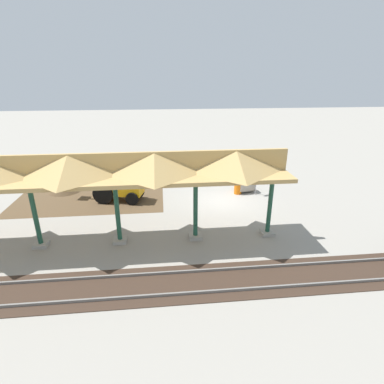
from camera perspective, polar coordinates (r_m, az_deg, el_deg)
ground_plane at (r=21.36m, az=5.88°, el=-1.72°), size 120.00×120.00×0.00m
dirt_work_zone at (r=23.45m, az=-18.50°, el=-0.60°), size 10.49×7.00×0.01m
platform_canopy at (r=15.54m, az=-22.27°, el=4.15°), size 21.51×3.20×4.90m
rail_tracks at (r=14.07m, az=13.15°, el=-15.64°), size 60.00×2.58×0.15m
stop_sign at (r=22.37m, az=12.22°, el=3.43°), size 0.68×0.40×2.26m
backhoe at (r=21.59m, az=-14.04°, el=1.58°), size 5.38×2.38×2.82m
dirt_mound at (r=25.07m, az=-22.98°, el=0.19°), size 4.95×4.95×2.07m
concrete_pipe at (r=23.08m, az=10.10°, el=1.32°), size 1.42×1.30×1.10m
traffic_barrel at (r=22.68m, az=8.73°, el=0.77°), size 0.56×0.56×0.90m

